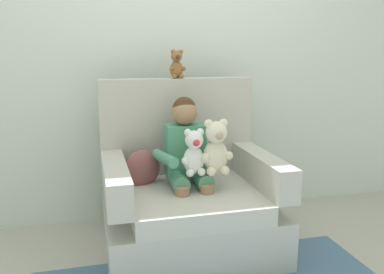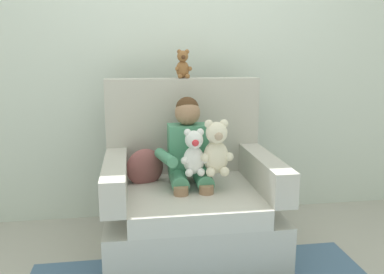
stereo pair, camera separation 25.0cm
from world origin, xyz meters
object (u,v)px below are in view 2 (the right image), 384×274
object	(u,v)px
armchair	(189,198)
plush_white	(194,153)
seated_child	(189,154)
plush_brown_on_backrest	(183,65)
plush_cream	(216,149)
throw_pillow	(145,168)

from	to	relation	value
armchair	plush_white	size ratio (longest dim) A/B	3.80
seated_child	plush_brown_on_backrest	bearing A→B (deg)	87.60
armchair	seated_child	xyz separation A→B (m)	(0.00, 0.01, 0.31)
armchair	seated_child	bearing A→B (deg)	82.28
armchair	plush_cream	xyz separation A→B (m)	(0.15, -0.13, 0.37)
plush_cream	plush_brown_on_backrest	world-z (taller)	plush_brown_on_backrest
armchair	plush_brown_on_backrest	distance (m)	0.93
plush_cream	throw_pillow	distance (m)	0.53
plush_white	throw_pillow	bearing A→B (deg)	122.83
throw_pillow	plush_cream	bearing A→B (deg)	-28.29
armchair	plush_cream	distance (m)	0.42
plush_cream	throw_pillow	xyz separation A→B (m)	(-0.44, 0.24, -0.17)
armchair	plush_white	world-z (taller)	armchair
plush_brown_on_backrest	plush_white	bearing A→B (deg)	-79.81
throw_pillow	armchair	bearing A→B (deg)	-20.95
armchair	plush_brown_on_backrest	xyz separation A→B (m)	(0.00, 0.32, 0.88)
plush_brown_on_backrest	throw_pillow	size ratio (longest dim) A/B	0.78
seated_child	plush_brown_on_backrest	world-z (taller)	plush_brown_on_backrest
seated_child	plush_white	distance (m)	0.13
seated_child	throw_pillow	bearing A→B (deg)	159.54
armchair	plush_cream	world-z (taller)	armchair
plush_cream	plush_brown_on_backrest	size ratio (longest dim) A/B	1.74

